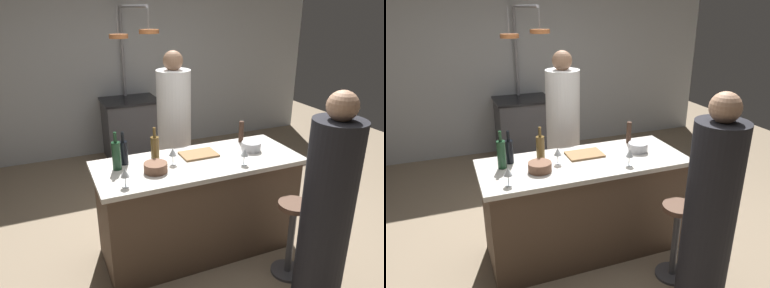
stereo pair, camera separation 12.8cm
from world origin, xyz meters
TOP-DOWN VIEW (x-y plane):
  - ground_plane at (0.00, 0.00)m, footprint 9.00×9.00m
  - back_wall at (0.00, 2.85)m, footprint 6.40×0.16m
  - kitchen_island at (0.00, 0.00)m, footprint 1.80×0.72m
  - stove_range at (0.00, 2.45)m, footprint 0.80×0.64m
  - chef at (0.12, 0.92)m, footprint 0.37×0.37m
  - bar_stool_right at (0.56, -0.62)m, footprint 0.28×0.28m
  - guest_right at (0.55, -0.97)m, footprint 0.35×0.35m
  - overhead_pot_rack at (-0.05, 2.08)m, footprint 0.57×1.36m
  - cutting_board at (0.05, 0.11)m, footprint 0.32×0.22m
  - pepper_mill at (0.57, 0.26)m, footprint 0.05×0.05m
  - wine_bottle_amber at (-0.35, 0.14)m, footprint 0.07×0.07m
  - wine_bottle_dark at (-0.61, 0.18)m, footprint 0.07×0.07m
  - wine_bottle_green at (-0.69, 0.10)m, footprint 0.07×0.07m
  - wine_glass_by_chef at (-0.70, -0.23)m, footprint 0.07×0.07m
  - wine_glass_near_left_guest at (0.31, -0.23)m, footprint 0.07×0.07m
  - wine_glass_near_right_guest at (-0.23, 0.01)m, footprint 0.07×0.07m
  - mixing_bowl_steel at (0.54, 0.03)m, footprint 0.18×0.18m
  - mixing_bowl_wooden at (-0.41, -0.07)m, footprint 0.19×0.19m

SIDE VIEW (x-z plane):
  - ground_plane at x=0.00m, z-range 0.00..0.00m
  - bar_stool_right at x=0.56m, z-range 0.04..0.72m
  - stove_range at x=0.00m, z-range 0.00..0.89m
  - kitchen_island at x=0.00m, z-range 0.00..0.90m
  - guest_right at x=0.55m, z-range -0.06..1.60m
  - chef at x=0.12m, z-range -0.06..1.67m
  - cutting_board at x=0.05m, z-range 0.90..0.92m
  - mixing_bowl_wooden at x=-0.41m, z-range 0.90..0.98m
  - mixing_bowl_steel at x=0.54m, z-range 0.90..0.98m
  - pepper_mill at x=0.57m, z-range 0.90..1.11m
  - wine_glass_by_chef at x=-0.70m, z-range 0.93..1.08m
  - wine_glass_near_left_guest at x=0.31m, z-range 0.93..1.08m
  - wine_glass_near_right_guest at x=-0.23m, z-range 0.93..1.08m
  - wine_bottle_dark at x=-0.61m, z-range 0.86..1.15m
  - wine_bottle_amber at x=-0.35m, z-range 0.86..1.17m
  - wine_bottle_green at x=-0.69m, z-range 0.86..1.19m
  - back_wall at x=0.00m, z-range 0.00..2.60m
  - overhead_pot_rack at x=-0.05m, z-range 0.51..2.68m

